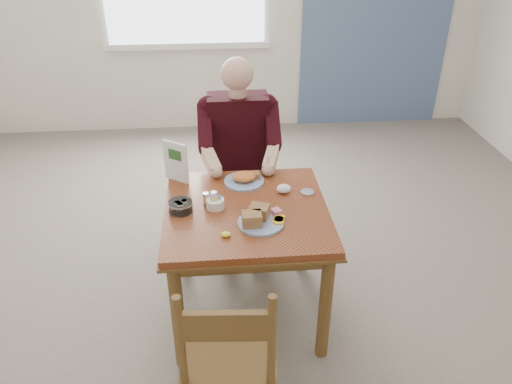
{
  "coord_description": "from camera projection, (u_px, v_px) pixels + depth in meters",
  "views": [
    {
      "loc": [
        -0.15,
        -2.34,
        2.22
      ],
      "look_at": [
        0.05,
        0.0,
        0.85
      ],
      "focal_mm": 35.0,
      "sensor_mm": 36.0,
      "label": 1
    }
  ],
  "objects": [
    {
      "name": "far_plate",
      "position": [
        245.0,
        179.0,
        3.01
      ],
      "size": [
        0.27,
        0.27,
        0.07
      ],
      "color": "white",
      "rests_on": "table"
    },
    {
      "name": "chair_near",
      "position": [
        229.0,
        357.0,
        2.21
      ],
      "size": [
        0.45,
        0.45,
        0.95
      ],
      "color": "brown",
      "rests_on": "ground"
    },
    {
      "name": "shakers",
      "position": [
        210.0,
        198.0,
        2.78
      ],
      "size": [
        0.09,
        0.05,
        0.08
      ],
      "color": "white",
      "rests_on": "table"
    },
    {
      "name": "metal_dish",
      "position": [
        307.0,
        192.0,
        2.91
      ],
      "size": [
        0.09,
        0.09,
        0.01
      ],
      "primitive_type": "cylinder",
      "rotation": [
        0.0,
        0.0,
        0.12
      ],
      "color": "silver",
      "rests_on": "table"
    },
    {
      "name": "creamer",
      "position": [
        181.0,
        206.0,
        2.72
      ],
      "size": [
        0.13,
        0.13,
        0.06
      ],
      "color": "white",
      "rests_on": "table"
    },
    {
      "name": "table",
      "position": [
        247.0,
        225.0,
        2.82
      ],
      "size": [
        0.92,
        0.92,
        0.75
      ],
      "color": "brown",
      "rests_on": "ground"
    },
    {
      "name": "napkin",
      "position": [
        284.0,
        189.0,
        2.9
      ],
      "size": [
        0.09,
        0.08,
        0.05
      ],
      "primitive_type": "ellipsoid",
      "rotation": [
        0.0,
        0.0,
        0.16
      ],
      "color": "white",
      "rests_on": "table"
    },
    {
      "name": "floor",
      "position": [
        248.0,
        309.0,
        3.14
      ],
      "size": [
        6.0,
        6.0,
        0.0
      ],
      "primitive_type": "plane",
      "color": "#655951",
      "rests_on": "ground"
    },
    {
      "name": "chair_far",
      "position": [
        239.0,
        182.0,
        3.59
      ],
      "size": [
        0.42,
        0.42,
        0.95
      ],
      "color": "brown",
      "rests_on": "ground"
    },
    {
      "name": "caddy",
      "position": [
        215.0,
        203.0,
        2.76
      ],
      "size": [
        0.12,
        0.12,
        0.08
      ],
      "color": "white",
      "rests_on": "table"
    },
    {
      "name": "lemon_wedge",
      "position": [
        226.0,
        234.0,
        2.52
      ],
      "size": [
        0.06,
        0.05,
        0.03
      ],
      "primitive_type": "ellipsoid",
      "rotation": [
        0.0,
        0.0,
        -0.39
      ],
      "color": "#FDFF35",
      "rests_on": "table"
    },
    {
      "name": "diner",
      "position": [
        239.0,
        145.0,
        3.34
      ],
      "size": [
        0.53,
        0.56,
        1.39
      ],
      "color": "gray",
      "rests_on": "chair_far"
    },
    {
      "name": "near_plate",
      "position": [
        259.0,
        218.0,
        2.62
      ],
      "size": [
        0.28,
        0.27,
        0.08
      ],
      "color": "white",
      "rests_on": "table"
    },
    {
      "name": "menu",
      "position": [
        176.0,
        162.0,
        2.98
      ],
      "size": [
        0.15,
        0.11,
        0.25
      ],
      "color": "white",
      "rests_on": "table"
    }
  ]
}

